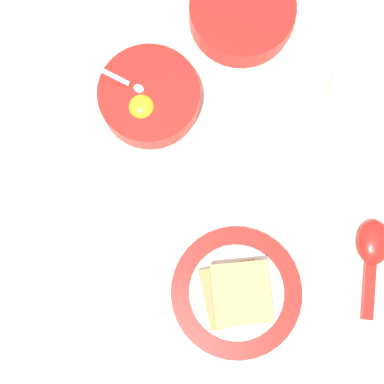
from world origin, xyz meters
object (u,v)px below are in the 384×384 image
at_px(toast_plate, 236,292).
at_px(egg_bowl, 149,97).
at_px(toast_sandwich, 237,294).
at_px(soup_spoon, 373,250).
at_px(drinking_cup, 354,91).
at_px(congee_bowl, 242,12).

bearing_deg(toast_plate, egg_bowl, -35.87).
xyz_separation_m(egg_bowl, toast_sandwich, (-0.27, 0.20, 0.01)).
height_order(egg_bowl, soup_spoon, egg_bowl).
bearing_deg(drinking_cup, congee_bowl, -8.15).
relative_size(toast_sandwich, soup_spoon, 0.87).
relative_size(soup_spoon, congee_bowl, 0.88).
relative_size(toast_plate, soup_spoon, 1.31).
distance_m(soup_spoon, drinking_cup, 0.25).
bearing_deg(toast_plate, congee_bowl, -61.54).
height_order(soup_spoon, congee_bowl, congee_bowl).
distance_m(toast_plate, soup_spoon, 0.22).
relative_size(toast_sandwich, congee_bowl, 0.76).
relative_size(egg_bowl, toast_plate, 0.82).
xyz_separation_m(toast_plate, toast_sandwich, (-0.00, 0.00, 0.02)).
height_order(congee_bowl, drinking_cup, drinking_cup).
bearing_deg(toast_sandwich, congee_bowl, -61.66).
relative_size(congee_bowl, drinking_cup, 2.07).
xyz_separation_m(toast_sandwich, soup_spoon, (-0.15, -0.16, -0.02)).
distance_m(toast_plate, congee_bowl, 0.45).
relative_size(egg_bowl, congee_bowl, 0.94).
height_order(toast_sandwich, drinking_cup, drinking_cup).
bearing_deg(egg_bowl, congee_bowl, -105.58).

